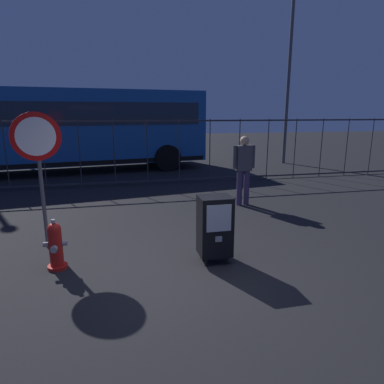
{
  "coord_description": "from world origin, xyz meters",
  "views": [
    {
      "loc": [
        -0.9,
        -4.22,
        2.23
      ],
      "look_at": [
        0.3,
        1.2,
        0.9
      ],
      "focal_mm": 31.49,
      "sensor_mm": 36.0,
      "label": 1
    }
  ],
  "objects_px": {
    "stop_sign": "(38,152)",
    "newspaper_box_primary": "(215,226)",
    "pedestrian": "(244,167)",
    "fire_hydrant": "(56,246)",
    "bus_near": "(62,126)",
    "street_light_near_left": "(290,51)"
  },
  "relations": [
    {
      "from": "stop_sign",
      "to": "newspaper_box_primary",
      "type": "bearing_deg",
      "value": -23.55
    },
    {
      "from": "newspaper_box_primary",
      "to": "pedestrian",
      "type": "xyz_separation_m",
      "value": [
        1.57,
        2.93,
        0.38
      ]
    },
    {
      "from": "fire_hydrant",
      "to": "stop_sign",
      "type": "distance_m",
      "value": 1.55
    },
    {
      "from": "fire_hydrant",
      "to": "pedestrian",
      "type": "bearing_deg",
      "value": 34.61
    },
    {
      "from": "newspaper_box_primary",
      "to": "stop_sign",
      "type": "bearing_deg",
      "value": 156.45
    },
    {
      "from": "fire_hydrant",
      "to": "bus_near",
      "type": "bearing_deg",
      "value": 96.72
    },
    {
      "from": "stop_sign",
      "to": "pedestrian",
      "type": "height_order",
      "value": "stop_sign"
    },
    {
      "from": "stop_sign",
      "to": "street_light_near_left",
      "type": "xyz_separation_m",
      "value": [
        8.41,
        7.91,
        3.05
      ]
    },
    {
      "from": "stop_sign",
      "to": "bus_near",
      "type": "bearing_deg",
      "value": 95.36
    },
    {
      "from": "pedestrian",
      "to": "fire_hydrant",
      "type": "bearing_deg",
      "value": -145.39
    },
    {
      "from": "newspaper_box_primary",
      "to": "stop_sign",
      "type": "xyz_separation_m",
      "value": [
        -2.59,
        1.13,
        1.03
      ]
    },
    {
      "from": "newspaper_box_primary",
      "to": "street_light_near_left",
      "type": "xyz_separation_m",
      "value": [
        5.82,
        9.04,
        4.09
      ]
    },
    {
      "from": "street_light_near_left",
      "to": "stop_sign",
      "type": "bearing_deg",
      "value": -136.75
    },
    {
      "from": "fire_hydrant",
      "to": "street_light_near_left",
      "type": "distance_m",
      "value": 12.71
    },
    {
      "from": "stop_sign",
      "to": "street_light_near_left",
      "type": "height_order",
      "value": "street_light_near_left"
    },
    {
      "from": "fire_hydrant",
      "to": "newspaper_box_primary",
      "type": "bearing_deg",
      "value": -6.44
    },
    {
      "from": "pedestrian",
      "to": "street_light_near_left",
      "type": "relative_size",
      "value": 0.2
    },
    {
      "from": "bus_near",
      "to": "street_light_near_left",
      "type": "relative_size",
      "value": 1.32
    },
    {
      "from": "fire_hydrant",
      "to": "newspaper_box_primary",
      "type": "distance_m",
      "value": 2.33
    },
    {
      "from": "stop_sign",
      "to": "bus_near",
      "type": "xyz_separation_m",
      "value": [
        -0.72,
        7.72,
        0.11
      ]
    },
    {
      "from": "fire_hydrant",
      "to": "pedestrian",
      "type": "distance_m",
      "value": 4.74
    },
    {
      "from": "fire_hydrant",
      "to": "newspaper_box_primary",
      "type": "xyz_separation_m",
      "value": [
        2.3,
        -0.26,
        0.22
      ]
    }
  ]
}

